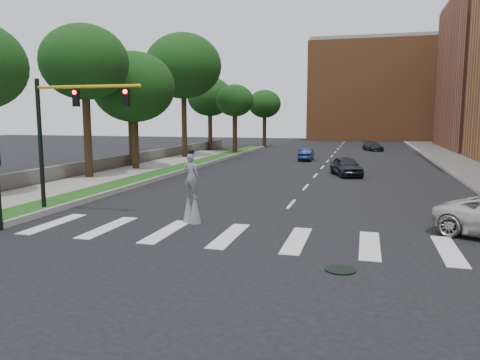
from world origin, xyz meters
TOP-DOWN VIEW (x-y plane):
  - ground_plane at (0.00, 0.00)m, footprint 160.00×160.00m
  - grass_median at (-11.50, 20.00)m, footprint 2.00×60.00m
  - median_curb at (-10.45, 20.00)m, footprint 0.20×60.00m
  - sidewalk_left at (-14.50, 10.00)m, footprint 4.00×60.00m
  - sidewalk_right at (12.50, 25.00)m, footprint 5.00×90.00m
  - stone_wall at (-17.00, 22.00)m, footprint 0.50×56.00m
  - manhole at (3.00, -2.00)m, footprint 0.90×0.90m
  - building_backdrop at (6.00, 78.00)m, footprint 26.00×14.00m
  - traffic_signal at (-9.78, 3.00)m, footprint 5.30×0.23m
  - stilt_performer at (-3.43, 2.70)m, footprint 0.83×0.61m
  - car_near at (2.25, 20.60)m, footprint 2.98×4.58m
  - car_mid at (-2.19, 32.14)m, footprint 1.34×3.69m
  - car_far at (4.57, 47.83)m, footprint 3.04×4.36m
  - tree_2 at (-15.51, 13.80)m, footprint 6.12×6.12m
  - tree_3 at (-16.28, 21.75)m, footprint 5.41×5.41m
  - tree_4 at (-15.17, 31.41)m, footprint 8.02×8.02m
  - tree_5 at (-16.44, 43.81)m, footprint 5.99×5.99m
  - tree_6 at (-11.23, 37.38)m, footprint 4.36×4.36m
  - tree_7 at (-10.85, 52.24)m, footprint 4.79×4.79m
  - tree_8 at (-14.92, 19.79)m, footprint 6.76×6.76m

SIDE VIEW (x-z plane):
  - ground_plane at x=0.00m, z-range 0.00..0.00m
  - manhole at x=3.00m, z-range 0.00..0.04m
  - sidewalk_left at x=-14.50m, z-range 0.00..0.18m
  - sidewalk_right at x=12.50m, z-range 0.00..0.18m
  - grass_median at x=-11.50m, z-range 0.00..0.25m
  - median_curb at x=-10.45m, z-range 0.00..0.28m
  - stone_wall at x=-17.00m, z-range 0.00..1.10m
  - car_far at x=4.57m, z-range 0.00..1.17m
  - car_mid at x=-2.19m, z-range 0.00..1.21m
  - car_near at x=2.25m, z-range 0.00..1.45m
  - stilt_performer at x=-3.43m, z-range -0.27..2.88m
  - traffic_signal at x=-9.78m, z-range 1.05..7.25m
  - tree_7 at x=-10.85m, z-range 2.05..10.35m
  - tree_6 at x=-11.23m, z-range 2.14..10.28m
  - tree_8 at x=-14.92m, z-range 1.97..11.71m
  - tree_5 at x=-16.44m, z-range 2.20..11.77m
  - tree_3 at x=-16.28m, z-range 2.62..12.59m
  - tree_2 at x=-15.51m, z-range 2.76..13.59m
  - building_backdrop at x=6.00m, z-range 0.00..18.00m
  - tree_4 at x=-15.17m, z-range 3.13..16.26m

